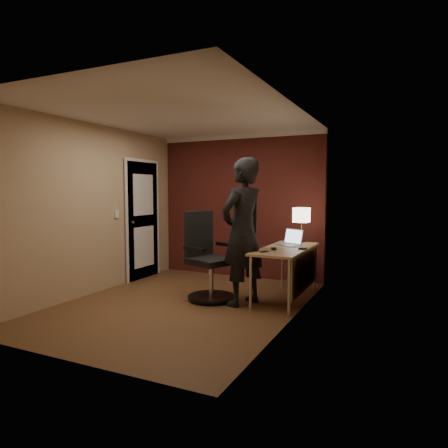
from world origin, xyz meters
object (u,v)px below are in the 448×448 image
(wallet, at_px, (303,248))
(person, at_px, (243,232))
(mouse, at_px, (274,249))
(office_chair, at_px, (208,262))
(desk, at_px, (291,257))
(laptop, at_px, (291,241))
(desk_lamp, at_px, (302,216))
(phone, at_px, (264,252))

(wallet, bearing_deg, person, -148.13)
(mouse, distance_m, office_chair, 0.95)
(office_chair, height_order, person, person)
(desk, relative_size, laptop, 3.65)
(desk_lamp, relative_size, wallet, 4.86)
(mouse, height_order, wallet, mouse)
(desk_lamp, relative_size, laptop, 1.30)
(office_chair, bearing_deg, desk, 22.61)
(desk, distance_m, wallet, 0.23)
(phone, bearing_deg, mouse, 89.71)
(desk_lamp, bearing_deg, wallet, -73.81)
(laptop, relative_size, phone, 3.58)
(desk, height_order, phone, phone)
(desk, distance_m, office_chair, 1.16)
(laptop, xyz_separation_m, phone, (-0.13, -0.79, -0.06))
(wallet, distance_m, person, 0.85)
(office_chair, bearing_deg, desk_lamp, 44.54)
(desk_lamp, height_order, mouse, desk_lamp)
(mouse, relative_size, wallet, 0.91)
(desk, bearing_deg, desk_lamp, 90.86)
(desk, bearing_deg, phone, -113.68)
(desk_lamp, bearing_deg, person, -115.75)
(desk, height_order, desk_lamp, desk_lamp)
(laptop, xyz_separation_m, wallet, (0.26, -0.33, -0.05))
(desk, bearing_deg, wallet, -11.86)
(desk_lamp, xyz_separation_m, mouse, (-0.15, -0.86, -0.40))
(office_chair, distance_m, person, 0.70)
(desk_lamp, relative_size, mouse, 5.35)
(mouse, relative_size, phone, 0.87)
(mouse, xyz_separation_m, office_chair, (-0.90, -0.18, -0.21))
(office_chair, bearing_deg, mouse, 11.31)
(wallet, xyz_separation_m, office_chair, (-1.24, -0.41, -0.21))
(desk_lamp, xyz_separation_m, phone, (-0.21, -1.09, -0.41))
(desk_lamp, height_order, wallet, desk_lamp)
(mouse, bearing_deg, person, -174.76)
(phone, bearing_deg, wallet, 62.44)
(desk, bearing_deg, mouse, -121.63)
(mouse, bearing_deg, laptop, 57.54)
(desk_lamp, xyz_separation_m, laptop, (-0.08, -0.30, -0.35))
(desk_lamp, bearing_deg, mouse, -100.11)
(laptop, bearing_deg, wallet, -51.57)
(phone, height_order, wallet, wallet)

